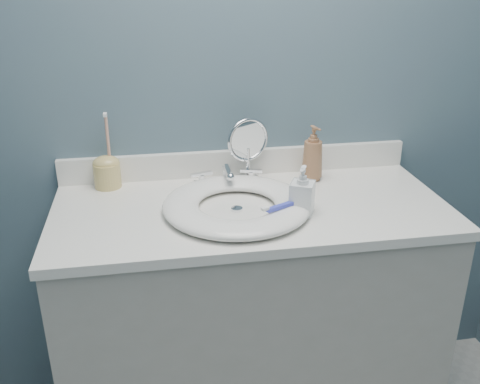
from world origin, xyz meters
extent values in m
cube|color=#495F6E|center=(0.00, 1.25, 1.20)|extent=(2.20, 0.02, 2.40)
cube|color=#B1ABA1|center=(0.00, 0.97, 0.42)|extent=(1.20, 0.55, 0.85)
cube|color=white|center=(0.00, 0.97, 0.86)|extent=(1.22, 0.57, 0.03)
cube|color=white|center=(0.00, 1.24, 0.93)|extent=(1.22, 0.02, 0.09)
cylinder|color=silver|center=(-0.05, 0.94, 0.88)|extent=(0.04, 0.04, 0.01)
cube|color=silver|center=(-0.05, 1.16, 0.89)|extent=(0.22, 0.05, 0.01)
cylinder|color=silver|center=(-0.05, 1.16, 0.92)|extent=(0.03, 0.03, 0.06)
cylinder|color=silver|center=(-0.05, 1.11, 0.94)|extent=(0.02, 0.09, 0.02)
sphere|color=silver|center=(-0.05, 1.06, 0.94)|extent=(0.03, 0.03, 0.03)
cylinder|color=silver|center=(-0.14, 1.16, 0.90)|extent=(0.02, 0.02, 0.03)
cube|color=silver|center=(-0.14, 1.16, 0.92)|extent=(0.08, 0.03, 0.01)
cylinder|color=silver|center=(0.04, 1.16, 0.90)|extent=(0.02, 0.02, 0.03)
cube|color=silver|center=(0.04, 1.16, 0.92)|extent=(0.08, 0.03, 0.01)
cylinder|color=silver|center=(0.03, 1.17, 0.89)|extent=(0.09, 0.09, 0.01)
cylinder|color=silver|center=(0.03, 1.17, 0.94)|extent=(0.01, 0.01, 0.11)
torus|color=silver|center=(0.03, 1.17, 1.03)|extent=(0.15, 0.06, 0.15)
cylinder|color=white|center=(0.03, 1.17, 1.03)|extent=(0.12, 0.04, 0.13)
imported|color=#926342|center=(0.25, 1.15, 0.98)|extent=(0.09, 0.09, 0.19)
imported|color=silver|center=(0.14, 0.89, 0.95)|extent=(0.09, 0.09, 0.15)
cylinder|color=tan|center=(-0.44, 1.20, 0.92)|extent=(0.09, 0.09, 0.08)
ellipsoid|color=tan|center=(-0.44, 1.20, 0.96)|extent=(0.09, 0.08, 0.05)
cylinder|color=tan|center=(-0.43, 1.20, 1.04)|extent=(0.01, 0.03, 0.17)
cube|color=white|center=(-0.43, 1.19, 1.13)|extent=(0.01, 0.02, 0.01)
cube|color=#3943CD|center=(0.09, 0.87, 0.92)|extent=(0.15, 0.08, 0.01)
cube|color=white|center=(0.01, 0.83, 0.93)|extent=(0.03, 0.02, 0.01)
camera|label=1|loc=(-0.29, -0.50, 1.58)|focal=40.00mm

